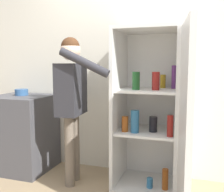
{
  "coord_description": "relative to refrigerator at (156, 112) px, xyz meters",
  "views": [
    {
      "loc": [
        0.62,
        -2.04,
        1.3
      ],
      "look_at": [
        -0.24,
        0.63,
        0.96
      ],
      "focal_mm": 42.0,
      "sensor_mm": 36.0,
      "label": 1
    }
  ],
  "objects": [
    {
      "name": "person",
      "position": [
        -0.88,
        -0.08,
        0.18
      ],
      "size": [
        0.62,
        0.52,
        1.58
      ],
      "color": "#726656",
      "rests_on": "ground_plane"
    },
    {
      "name": "refrigerator",
      "position": [
        0.0,
        0.0,
        0.0
      ],
      "size": [
        0.79,
        1.26,
        1.66
      ],
      "color": "white",
      "rests_on": "ground_plane"
    },
    {
      "name": "wall_back",
      "position": [
        -0.25,
        0.45,
        0.45
      ],
      "size": [
        7.0,
        0.06,
        2.55
      ],
      "color": "silver",
      "rests_on": "ground_plane"
    },
    {
      "name": "counter",
      "position": [
        -1.65,
        0.08,
        -0.37
      ],
      "size": [
        0.69,
        0.64,
        0.92
      ],
      "color": "#4C4C51",
      "rests_on": "ground_plane"
    },
    {
      "name": "bowl",
      "position": [
        -1.67,
        0.13,
        0.13
      ],
      "size": [
        0.16,
        0.16,
        0.08
      ],
      "color": "#335B8E",
      "rests_on": "counter"
    }
  ]
}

